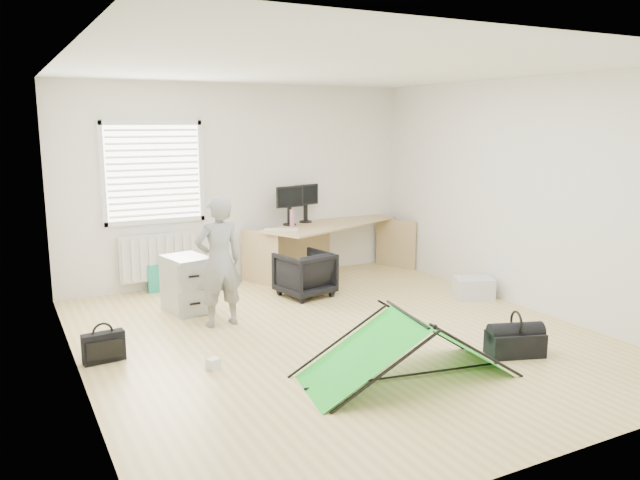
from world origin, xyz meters
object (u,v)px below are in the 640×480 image
monitor_right (306,208)px  laptop_bag (104,347)px  storage_crate (473,288)px  person (219,262)px  filing_cabinet (187,284)px  desk (332,249)px  office_chair (305,274)px  duffel_bag (515,344)px  kite (406,346)px  thermos (292,218)px  monitor_left (289,211)px

monitor_right → laptop_bag: size_ratio=1.11×
storage_crate → person: bearing=171.7°
filing_cabinet → person: (0.18, -0.67, 0.38)m
monitor_right → person: bearing=-152.5°
desk → office_chair: desk is taller
filing_cabinet → duffel_bag: (2.36, -2.84, -0.21)m
kite → storage_crate: 2.77m
filing_cabinet → office_chair: size_ratio=1.04×
monitor_right → desk: bearing=-48.9°
monitor_right → thermos: (-0.34, -0.26, -0.08)m
office_chair → storage_crate: bearing=138.4°
monitor_right → office_chair: (-0.52, -1.02, -0.68)m
desk → monitor_right: bearing=121.9°
person → kite: 2.36m
monitor_left → filing_cabinet: bearing=-161.3°
storage_crate → laptop_bag: (-4.48, -0.06, 0.01)m
monitor_left → office_chair: bearing=-110.7°
filing_cabinet → duffel_bag: bearing=-61.9°
monitor_left → office_chair: 1.15m
duffel_bag → thermos: bearing=119.6°
duffel_bag → desk: bearing=109.2°
thermos → laptop_bag: thermos is taller
monitor_right → laptop_bag: monitor_right is taller
kite → filing_cabinet: bearing=122.1°
monitor_right → filing_cabinet: bearing=-168.4°
monitor_right → storage_crate: size_ratio=0.90×
kite → thermos: bearing=90.7°
office_chair → laptop_bag: (-2.64, -1.14, -0.15)m
kite → office_chair: bearing=92.1°
storage_crate → kite: bearing=-143.3°
person → laptop_bag: bearing=19.7°
thermos → storage_crate: 2.59m
filing_cabinet → laptop_bag: bearing=-145.1°
filing_cabinet → monitor_right: bearing=13.9°
person → storage_crate: person is taller
filing_cabinet → kite: bearing=-79.5°
monitor_left → laptop_bag: (-2.85, -2.04, -0.83)m
thermos → kite: bearing=-99.2°
desk → monitor_left: bearing=148.1°
monitor_right → office_chair: 1.34m
thermos → storage_crate: size_ratio=0.51×
desk → filing_cabinet: bearing=174.6°
monitor_right → storage_crate: monitor_right is taller
filing_cabinet → kite: size_ratio=0.36×
thermos → person: person is taller
desk → monitor_left: monitor_left is taller
monitor_right → laptop_bag: bearing=-159.6°
monitor_right → thermos: 0.44m
desk → laptop_bag: desk is taller
thermos → kite: size_ratio=0.13×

